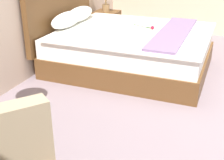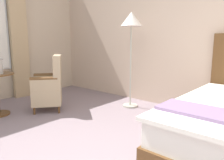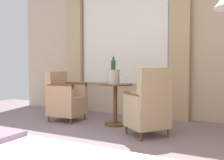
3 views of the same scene
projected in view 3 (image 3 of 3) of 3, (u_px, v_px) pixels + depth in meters
wall_window_side at (125, 42)px, 5.19m from camera, size 0.27×5.38×3.03m
side_table_round at (115, 100)px, 4.22m from camera, size 0.59×0.59×0.70m
champagne_bucket at (113, 75)px, 4.13m from camera, size 0.22×0.22×0.48m
wine_glass_near_bucket at (125, 78)px, 4.20m from camera, size 0.07×0.07×0.15m
wine_glass_near_edge at (109, 77)px, 4.29m from camera, size 0.07×0.07×0.15m
snack_plate at (118, 83)px, 4.36m from camera, size 0.15×0.15×0.04m
armchair_by_window at (149, 107)px, 3.50m from camera, size 0.71×0.71×0.98m
armchair_facing_bed at (65, 99)px, 4.58m from camera, size 0.57×0.60×0.90m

